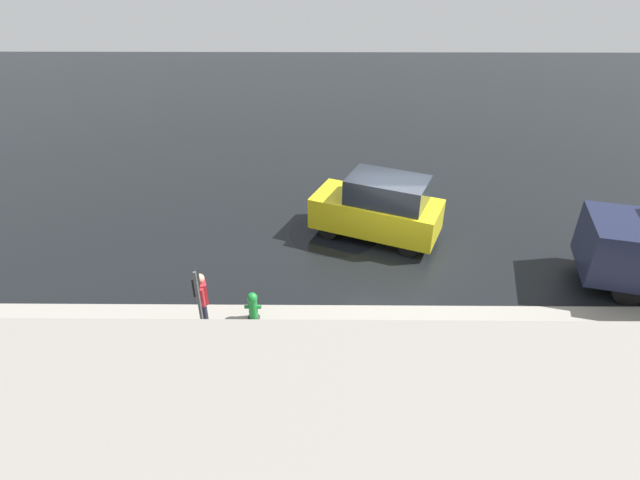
{
  "coord_description": "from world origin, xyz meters",
  "views": [
    {
      "loc": [
        2.1,
        12.7,
        8.23
      ],
      "look_at": [
        2.2,
        0.78,
        0.9
      ],
      "focal_mm": 28.0,
      "sensor_mm": 36.0,
      "label": 1
    }
  ],
  "objects_px": {
    "fire_hydrant": "(253,306)",
    "pedestrian": "(202,297)",
    "sign_post": "(199,304)",
    "moving_hatchback": "(379,208)"
  },
  "relations": [
    {
      "from": "pedestrian",
      "to": "sign_post",
      "type": "xyz_separation_m",
      "value": [
        -0.22,
        1.01,
        0.62
      ]
    },
    {
      "from": "fire_hydrant",
      "to": "pedestrian",
      "type": "xyz_separation_m",
      "value": [
        1.1,
        0.36,
        0.56
      ]
    },
    {
      "from": "fire_hydrant",
      "to": "sign_post",
      "type": "relative_size",
      "value": 0.33
    },
    {
      "from": "moving_hatchback",
      "to": "sign_post",
      "type": "xyz_separation_m",
      "value": [
        4.32,
        5.41,
        0.55
      ]
    },
    {
      "from": "moving_hatchback",
      "to": "pedestrian",
      "type": "bearing_deg",
      "value": 44.05
    },
    {
      "from": "moving_hatchback",
      "to": "sign_post",
      "type": "height_order",
      "value": "sign_post"
    },
    {
      "from": "moving_hatchback",
      "to": "fire_hydrant",
      "type": "xyz_separation_m",
      "value": [
        3.45,
        4.04,
        -0.63
      ]
    },
    {
      "from": "sign_post",
      "to": "pedestrian",
      "type": "bearing_deg",
      "value": -77.5
    },
    {
      "from": "pedestrian",
      "to": "sign_post",
      "type": "bearing_deg",
      "value": 102.5
    },
    {
      "from": "pedestrian",
      "to": "fire_hydrant",
      "type": "bearing_deg",
      "value": -161.89
    }
  ]
}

